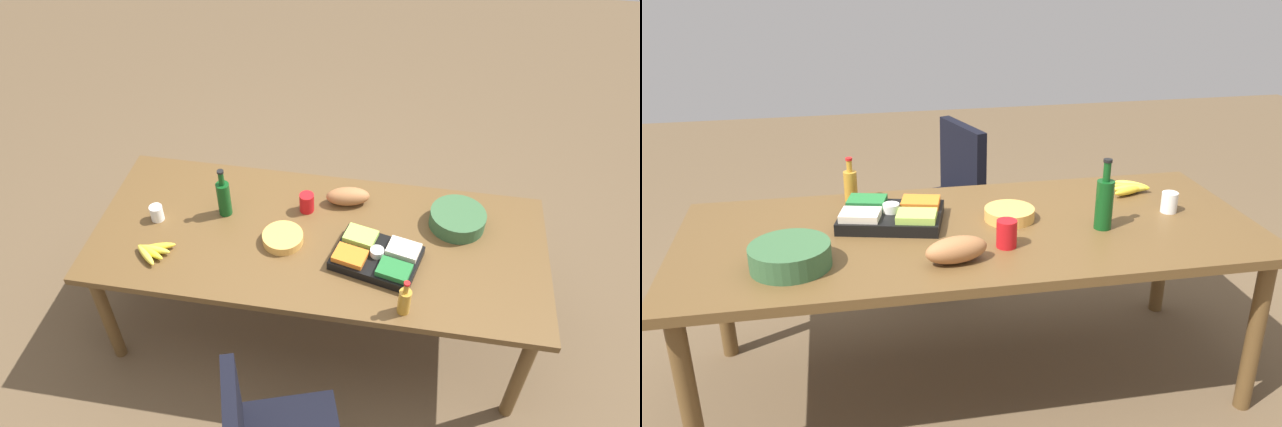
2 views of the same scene
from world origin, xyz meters
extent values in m
plane|color=brown|center=(0.00, 0.00, 0.00)|extent=(10.00, 10.00, 0.00)
cube|color=brown|center=(0.00, 0.00, 0.73)|extent=(2.38, 1.00, 0.04)
cylinder|color=brown|center=(-1.10, -0.41, 0.35)|extent=(0.07, 0.07, 0.71)
cylinder|color=brown|center=(1.10, -0.41, 0.35)|extent=(0.07, 0.07, 0.71)
cylinder|color=brown|center=(-1.10, 0.41, 0.35)|extent=(0.07, 0.07, 0.71)
cylinder|color=brown|center=(1.10, 0.41, 0.35)|extent=(0.07, 0.07, 0.71)
cylinder|color=gray|center=(0.04, -1.01, 0.03)|extent=(0.56, 0.56, 0.05)
cylinder|color=gray|center=(0.04, -1.01, 0.23)|extent=(0.06, 0.06, 0.36)
cube|color=black|center=(0.04, -1.01, 0.41)|extent=(0.61, 0.61, 0.09)
cube|color=black|center=(-0.17, -1.08, 0.67)|extent=(0.19, 0.43, 0.44)
cylinder|color=#0F4718|center=(-0.53, 0.10, 0.85)|extent=(0.08, 0.08, 0.21)
cylinder|color=#0F4718|center=(-0.53, 0.10, 0.99)|extent=(0.04, 0.04, 0.08)
cylinder|color=black|center=(-0.53, 0.10, 1.04)|extent=(0.04, 0.04, 0.01)
cylinder|color=gold|center=(-0.17, -0.06, 0.77)|extent=(0.23, 0.23, 0.05)
cube|color=black|center=(0.32, -0.12, 0.77)|extent=(0.48, 0.39, 0.05)
cube|color=orange|center=(0.19, -0.16, 0.81)|extent=(0.18, 0.15, 0.03)
cube|color=#246F32|center=(0.42, -0.22, 0.81)|extent=(0.18, 0.15, 0.03)
cube|color=#A3CE52|center=(0.23, -0.02, 0.81)|extent=(0.18, 0.15, 0.03)
cube|color=beige|center=(0.45, -0.07, 0.81)|extent=(0.18, 0.15, 0.03)
cylinder|color=white|center=(0.32, -0.12, 0.82)|extent=(0.08, 0.08, 0.04)
ellipsoid|color=yellow|center=(-0.84, -0.30, 0.77)|extent=(0.15, 0.14, 0.04)
ellipsoid|color=yellow|center=(-0.82, -0.27, 0.77)|extent=(0.17, 0.10, 0.04)
ellipsoid|color=yellow|center=(-0.81, -0.25, 0.77)|extent=(0.17, 0.05, 0.04)
ellipsoid|color=yellow|center=(-0.79, -0.23, 0.77)|extent=(0.17, 0.09, 0.04)
cylinder|color=#355F37|center=(0.72, 0.21, 0.79)|extent=(0.36, 0.36, 0.09)
ellipsoid|color=#A4683D|center=(0.12, 0.29, 0.80)|extent=(0.26, 0.15, 0.10)
cylinder|color=red|center=(-0.10, 0.20, 0.80)|extent=(0.09, 0.09, 0.11)
cylinder|color=white|center=(-0.88, -0.01, 0.79)|extent=(0.08, 0.08, 0.09)
cylinder|color=#BD8629|center=(0.48, -0.41, 0.82)|extent=(0.07, 0.07, 0.14)
cylinder|color=#BD8629|center=(0.48, -0.41, 0.91)|extent=(0.03, 0.03, 0.05)
cylinder|color=red|center=(0.48, -0.41, 0.95)|extent=(0.04, 0.04, 0.01)
camera|label=1|loc=(0.39, -2.23, 3.08)|focal=34.53mm
camera|label=2|loc=(0.51, 2.46, 1.87)|focal=37.31mm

